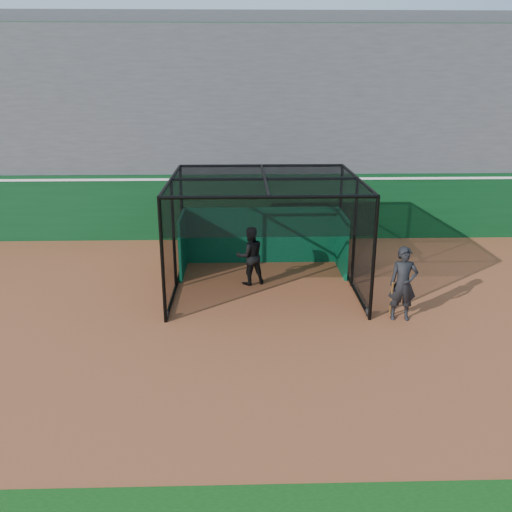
{
  "coord_description": "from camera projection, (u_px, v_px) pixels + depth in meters",
  "views": [
    {
      "loc": [
        -0.37,
        -11.8,
        5.98
      ],
      "look_at": [
        0.02,
        2.0,
        1.4
      ],
      "focal_mm": 38.0,
      "sensor_mm": 36.0,
      "label": 1
    }
  ],
  "objects": [
    {
      "name": "outfield_wall",
      "position": [
        251.0,
        206.0,
        20.75
      ],
      "size": [
        50.0,
        0.5,
        2.5
      ],
      "color": "#0A3817",
      "rests_on": "ground"
    },
    {
      "name": "on_deck_player",
      "position": [
        403.0,
        284.0,
        13.76
      ],
      "size": [
        0.74,
        0.52,
        1.94
      ],
      "color": "black",
      "rests_on": "ground"
    },
    {
      "name": "batter",
      "position": [
        250.0,
        256.0,
        16.2
      ],
      "size": [
        1.03,
        0.9,
        1.78
      ],
      "primitive_type": "imported",
      "rotation": [
        0.0,
        0.0,
        3.45
      ],
      "color": "black",
      "rests_on": "ground"
    },
    {
      "name": "grandstand",
      "position": [
        249.0,
        113.0,
        23.32
      ],
      "size": [
        50.0,
        7.85,
        8.95
      ],
      "color": "#4C4C4F",
      "rests_on": "ground"
    },
    {
      "name": "ground",
      "position": [
        258.0,
        337.0,
        13.09
      ],
      "size": [
        120.0,
        120.0,
        0.0
      ],
      "primitive_type": "plane",
      "color": "#964D2B",
      "rests_on": "ground"
    },
    {
      "name": "batting_cage",
      "position": [
        264.0,
        235.0,
        15.73
      ],
      "size": [
        5.35,
        4.87,
        3.25
      ],
      "color": "black",
      "rests_on": "ground"
    }
  ]
}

